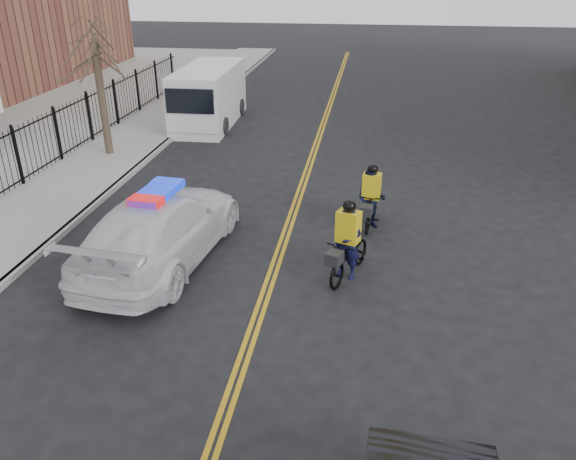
# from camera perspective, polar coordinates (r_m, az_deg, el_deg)

# --- Properties ---
(ground) EXTENTS (120.00, 120.00, 0.00)m
(ground) POSITION_cam_1_polar(r_m,az_deg,el_deg) (11.58, -3.45, -9.86)
(ground) COLOR black
(ground) RESTS_ON ground
(center_line_left) EXTENTS (0.10, 60.00, 0.01)m
(center_line_left) POSITION_cam_1_polar(r_m,az_deg,el_deg) (18.59, 1.22, 4.53)
(center_line_left) COLOR #BF8D16
(center_line_left) RESTS_ON ground
(center_line_right) EXTENTS (0.10, 60.00, 0.01)m
(center_line_right) POSITION_cam_1_polar(r_m,az_deg,el_deg) (18.57, 1.71, 4.51)
(center_line_right) COLOR #BF8D16
(center_line_right) RESTS_ON ground
(sidewalk) EXTENTS (3.00, 60.00, 0.15)m
(sidewalk) POSITION_cam_1_polar(r_m,az_deg,el_deg) (20.77, -19.64, 5.53)
(sidewalk) COLOR gray
(sidewalk) RESTS_ON ground
(curb) EXTENTS (0.20, 60.00, 0.15)m
(curb) POSITION_cam_1_polar(r_m,az_deg,el_deg) (20.12, -15.83, 5.43)
(curb) COLOR gray
(curb) RESTS_ON ground
(iron_fence) EXTENTS (0.12, 28.00, 2.00)m
(iron_fence) POSITION_cam_1_polar(r_m,az_deg,el_deg) (21.23, -23.64, 7.93)
(iron_fence) COLOR black
(iron_fence) RESTS_ON ground
(street_tree) EXTENTS (3.20, 3.20, 4.80)m
(street_tree) POSITION_cam_1_polar(r_m,az_deg,el_deg) (21.72, -18.88, 15.99)
(street_tree) COLOR #362B20
(street_tree) RESTS_ON sidewalk
(police_cruiser) EXTENTS (3.00, 6.13, 1.88)m
(police_cruiser) POSITION_cam_1_polar(r_m,az_deg,el_deg) (13.96, -12.77, 0.21)
(police_cruiser) COLOR white
(police_cruiser) RESTS_ON ground
(cargo_van) EXTENTS (2.42, 6.01, 2.49)m
(cargo_van) POSITION_cam_1_polar(r_m,az_deg,el_deg) (25.83, -8.13, 13.19)
(cargo_van) COLOR white
(cargo_van) RESTS_ON ground
(cyclist_near) EXTENTS (1.37, 2.10, 1.94)m
(cyclist_near) POSITION_cam_1_polar(r_m,az_deg,el_deg) (13.04, 6.00, -2.09)
(cyclist_near) COLOR black
(cyclist_near) RESTS_ON ground
(cyclist_far) EXTENTS (0.90, 1.87, 1.83)m
(cyclist_far) POSITION_cam_1_polar(r_m,az_deg,el_deg) (15.58, 8.37, 2.77)
(cyclist_far) COLOR black
(cyclist_far) RESTS_ON ground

